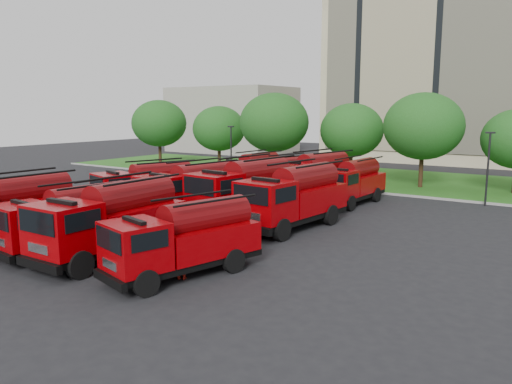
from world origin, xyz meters
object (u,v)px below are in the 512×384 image
fire_truck_2 (112,220)px  fire_truck_5 (190,190)px  fire_truck_1 (70,219)px  firefighter_4 (72,224)px  firefighter_2 (148,288)px  firefighter_3 (182,279)px  fire_truck_8 (252,172)px  firefighter_5 (274,237)px  fire_truck_4 (147,187)px  fire_truck_11 (352,182)px  fire_truck_10 (313,177)px  fire_truck_9 (285,175)px  fire_truck_3 (185,239)px  fire_truck_0 (7,210)px  fire_truck_7 (294,197)px  firefighter_0 (104,272)px  fire_truck_6 (245,189)px

fire_truck_2 → fire_truck_5: fire_truck_2 is taller
fire_truck_1 → firefighter_4: bearing=149.5°
firefighter_2 → firefighter_3: firefighter_3 is taller
fire_truck_8 → firefighter_5: fire_truck_8 is taller
fire_truck_4 → firefighter_3: (11.13, -8.81, -1.58)m
fire_truck_2 → firefighter_5: bearing=59.3°
fire_truck_1 → fire_truck_11: (6.06, 18.60, 0.02)m
fire_truck_10 → firefighter_2: size_ratio=4.96×
firefighter_3 → firefighter_4: firefighter_3 is taller
firefighter_3 → fire_truck_1: bearing=-29.3°
fire_truck_9 → fire_truck_3: bearing=-55.6°
fire_truck_1 → fire_truck_8: 19.86m
firefighter_5 → fire_truck_0: bearing=44.7°
fire_truck_7 → fire_truck_3: bearing=-81.5°
fire_truck_7 → firefighter_0: bearing=-97.0°
firefighter_5 → fire_truck_10: bearing=-66.6°
fire_truck_1 → fire_truck_10: 18.59m
fire_truck_4 → fire_truck_10: 11.99m
firefighter_2 → fire_truck_0: bearing=91.2°
fire_truck_2 → fire_truck_11: 18.55m
fire_truck_4 → firefighter_5: size_ratio=4.47×
firefighter_0 → fire_truck_9: bearing=79.0°
fire_truck_2 → fire_truck_3: size_ratio=1.09×
fire_truck_5 → firefighter_5: size_ratio=4.55×
fire_truck_6 → fire_truck_7: fire_truck_6 is taller
fire_truck_9 → fire_truck_10: size_ratio=0.86×
fire_truck_2 → firefighter_2: fire_truck_2 is taller
fire_truck_0 → firefighter_2: bearing=-2.0°
fire_truck_1 → firefighter_5: 10.11m
fire_truck_7 → fire_truck_8: size_ratio=1.16×
fire_truck_1 → fire_truck_11: bearing=77.3°
fire_truck_8 → firefighter_2: (9.85, -21.07, -1.53)m
firefighter_2 → fire_truck_11: bearing=6.4°
firefighter_0 → fire_truck_1: bearing=140.6°
fire_truck_0 → firefighter_0: fire_truck_0 is taller
fire_truck_1 → fire_truck_8: bearing=104.8°
fire_truck_0 → firefighter_5: 13.50m
fire_truck_6 → fire_truck_9: bearing=112.1°
fire_truck_7 → fire_truck_11: (-0.24, 8.65, -0.20)m
fire_truck_0 → fire_truck_1: 4.01m
fire_truck_3 → fire_truck_4: fire_truck_4 is taller
fire_truck_0 → fire_truck_9: bearing=80.8°
fire_truck_7 → fire_truck_11: bearing=97.2°
fire_truck_2 → firefighter_2: (4.19, -1.89, -1.71)m
fire_truck_0 → fire_truck_3: (10.71, 1.22, -0.17)m
fire_truck_6 → fire_truck_3: bearing=-61.2°
fire_truck_11 → fire_truck_10: bearing=-172.2°
fire_truck_2 → fire_truck_9: 19.34m
fire_truck_6 → fire_truck_4: bearing=-160.2°
fire_truck_3 → fire_truck_5: bearing=144.8°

